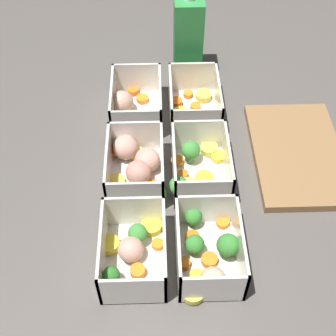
% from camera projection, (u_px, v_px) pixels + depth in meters
% --- Properties ---
extents(ground_plane, '(4.00, 4.00, 0.00)m').
position_uv_depth(ground_plane, '(168.00, 177.00, 0.93)').
color(ground_plane, '#56514C').
extents(container_near_left, '(0.16, 0.11, 0.08)m').
position_uv_depth(container_near_left, '(134.00, 105.00, 1.03)').
color(container_near_left, silver).
rests_on(container_near_left, ground_plane).
extents(container_near_center, '(0.17, 0.12, 0.08)m').
position_uv_depth(container_near_center, '(137.00, 165.00, 0.91)').
color(container_near_center, silver).
rests_on(container_near_center, ground_plane).
extents(container_near_right, '(0.17, 0.13, 0.08)m').
position_uv_depth(container_near_right, '(132.00, 250.00, 0.79)').
color(container_near_right, silver).
rests_on(container_near_right, ground_plane).
extents(container_far_left, '(0.17, 0.11, 0.08)m').
position_uv_depth(container_far_left, '(194.00, 105.00, 1.03)').
color(container_far_left, silver).
rests_on(container_far_left, ground_plane).
extents(container_far_center, '(0.17, 0.12, 0.08)m').
position_uv_depth(container_far_center, '(197.00, 167.00, 0.91)').
color(container_far_center, silver).
rests_on(container_far_center, ground_plane).
extents(container_far_right, '(0.18, 0.11, 0.08)m').
position_uv_depth(container_far_right, '(209.00, 253.00, 0.79)').
color(container_far_right, silver).
rests_on(container_far_right, ground_plane).
extents(juice_carton, '(0.07, 0.07, 0.20)m').
position_uv_depth(juice_carton, '(188.00, 37.00, 1.08)').
color(juice_carton, green).
rests_on(juice_carton, ground_plane).
extents(cutting_board, '(0.28, 0.18, 0.02)m').
position_uv_depth(cutting_board, '(297.00, 154.00, 0.96)').
color(cutting_board, olive).
rests_on(cutting_board, ground_plane).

